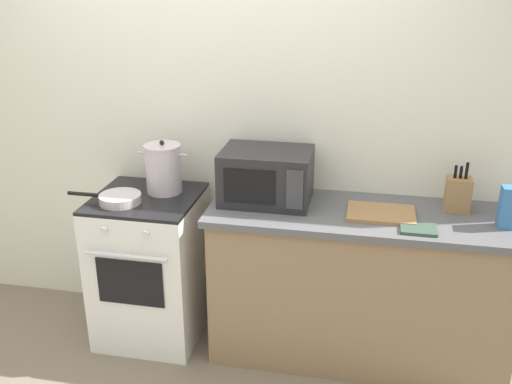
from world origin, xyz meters
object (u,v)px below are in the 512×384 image
(stove, at_px, (151,266))
(stock_pot, at_px, (163,169))
(microwave, at_px, (266,176))
(cutting_board, at_px, (381,213))
(pasta_box, at_px, (508,207))
(oven_mitt, at_px, (418,229))
(knife_block, at_px, (458,194))
(frying_pan, at_px, (119,199))

(stove, height_order, stock_pot, stock_pot)
(stove, relative_size, microwave, 1.84)
(stock_pot, relative_size, cutting_board, 0.88)
(microwave, bearing_deg, cutting_board, -6.93)
(stock_pot, xyz_separation_m, microwave, (0.62, -0.02, 0.00))
(pasta_box, xyz_separation_m, oven_mitt, (-0.44, -0.13, -0.10))
(stock_pot, relative_size, knife_block, 1.13)
(knife_block, relative_size, pasta_box, 1.27)
(frying_pan, height_order, cutting_board, frying_pan)
(frying_pan, height_order, knife_block, knife_block)
(frying_pan, bearing_deg, oven_mitt, -1.55)
(stove, height_order, pasta_box, pasta_box)
(frying_pan, distance_m, microwave, 0.84)
(microwave, relative_size, oven_mitt, 2.78)
(cutting_board, height_order, oven_mitt, cutting_board)
(microwave, distance_m, oven_mitt, 0.87)
(microwave, xyz_separation_m, oven_mitt, (0.83, -0.24, -0.14))
(knife_block, height_order, oven_mitt, knife_block)
(cutting_board, xyz_separation_m, knife_block, (0.40, 0.14, 0.09))
(cutting_board, bearing_deg, stove, -179.95)
(stock_pot, height_order, microwave, stock_pot)
(pasta_box, bearing_deg, microwave, 175.12)
(microwave, bearing_deg, frying_pan, -166.58)
(stove, bearing_deg, cutting_board, 0.05)
(stock_pot, bearing_deg, pasta_box, -3.89)
(pasta_box, relative_size, oven_mitt, 1.22)
(knife_block, xyz_separation_m, oven_mitt, (-0.22, -0.30, -0.09))
(stove, distance_m, stock_pot, 0.62)
(knife_block, bearing_deg, oven_mitt, -125.84)
(frying_pan, distance_m, cutting_board, 1.46)
(knife_block, bearing_deg, stock_pot, -178.56)
(knife_block, bearing_deg, stove, -175.38)
(stock_pot, height_order, knife_block, stock_pot)
(stock_pot, relative_size, oven_mitt, 1.76)
(pasta_box, bearing_deg, stock_pot, 176.11)
(stock_pot, xyz_separation_m, oven_mitt, (1.45, -0.26, -0.14))
(microwave, height_order, knife_block, microwave)
(cutting_board, bearing_deg, oven_mitt, -40.67)
(stock_pot, distance_m, knife_block, 1.66)
(pasta_box, bearing_deg, knife_block, 142.25)
(oven_mitt, bearing_deg, knife_block, 54.16)
(oven_mitt, bearing_deg, cutting_board, 139.33)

